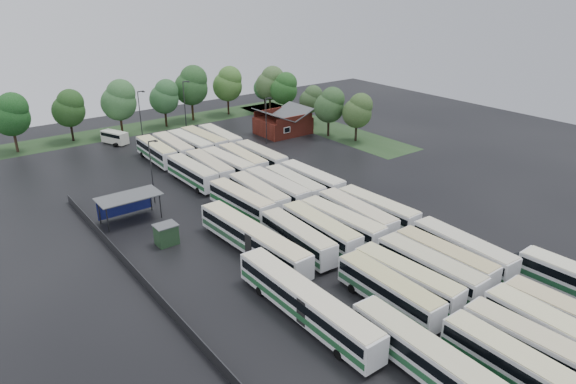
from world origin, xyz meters
TOP-DOWN VIEW (x-y plane):
  - ground at (0.00, 0.00)m, footprint 160.00×160.00m
  - brick_building at (24.00, 42.77)m, footprint 10.07×8.60m
  - wash_shed at (-17.20, 22.02)m, footprint 8.20×4.20m
  - utility_hut at (-16.20, 12.60)m, footprint 2.70×2.20m
  - grass_strip_north at (2.00, 64.80)m, footprint 80.00×10.00m
  - grass_strip_east at (34.00, 42.80)m, footprint 10.00×50.00m
  - west_fence at (-22.20, 8.00)m, footprint 0.10×50.00m
  - bus_r0c0 at (-4.24, -25.91)m, footprint 2.60×12.07m
  - bus_r0c1 at (-1.00, -25.92)m, footprint 3.13×12.33m
  - bus_r0c2 at (2.04, -26.10)m, footprint 3.01×12.74m
  - bus_r0c3 at (5.20, -25.91)m, footprint 3.05×12.24m
  - bus_r1c0 at (-4.29, -12.72)m, footprint 2.84×12.22m
  - bus_r1c1 at (-1.35, -12.44)m, footprint 3.22×12.35m
  - bus_r1c2 at (2.13, -12.55)m, footprint 2.83×12.49m
  - bus_r1c3 at (5.10, -12.19)m, footprint 2.75×12.14m
  - bus_r1c4 at (8.33, -12.27)m, footprint 3.17×12.66m
  - bus_r2c0 at (-4.59, 1.41)m, footprint 3.09×12.20m
  - bus_r2c1 at (-1.24, 1.19)m, footprint 3.02×12.58m
  - bus_r2c2 at (1.95, 0.90)m, footprint 3.28×12.75m
  - bus_r2c3 at (5.18, 1.54)m, footprint 3.15×12.74m
  - bus_r2c4 at (8.57, 1.16)m, footprint 3.16×12.45m
  - bus_r3c0 at (-4.20, 14.49)m, footprint 3.17×12.33m
  - bus_r3c1 at (-1.05, 14.92)m, footprint 3.10×12.51m
  - bus_r3c2 at (2.13, 14.90)m, footprint 2.79×12.73m
  - bus_r3c3 at (5.13, 14.63)m, footprint 2.89×12.13m
  - bus_r3c4 at (8.50, 14.67)m, footprint 2.85×12.37m
  - bus_r4c0 at (-4.42, 28.53)m, footprint 2.80×12.34m
  - bus_r4c1 at (-1.26, 28.66)m, footprint 3.12×12.53m
  - bus_r4c2 at (1.87, 28.22)m, footprint 3.05×12.48m
  - bus_r4c3 at (5.03, 28.57)m, footprint 3.11×12.36m
  - bus_r4c4 at (8.44, 28.23)m, footprint 2.64×12.36m
  - bus_r5c0 at (-4.50, 41.89)m, footprint 2.94×12.47m
  - bus_r5c1 at (-1.29, 41.81)m, footprint 3.09×12.67m
  - bus_r5c2 at (1.98, 41.70)m, footprint 3.08×12.72m
  - bus_r5c3 at (5.05, 42.15)m, footprint 3.14×12.81m
  - bus_r5c4 at (8.30, 41.76)m, footprint 3.05×12.64m
  - artic_bus_west_a at (-9.15, -22.93)m, footprint 3.07×18.41m
  - artic_bus_west_b at (-9.05, 4.25)m, footprint 3.45×18.82m
  - artic_bus_west_c at (-12.16, -9.45)m, footprint 2.67×18.73m
  - minibus at (-6.61, 56.96)m, footprint 4.03×6.04m
  - tree_north_0 at (-22.87, 62.85)m, footprint 6.77×6.77m
  - tree_north_1 at (-12.48, 63.80)m, footprint 6.27×6.27m
  - tree_north_2 at (-3.26, 61.30)m, footprint 7.03×7.03m
  - tree_north_3 at (7.02, 62.44)m, footprint 6.25×6.25m
  - tree_north_4 at (14.26, 63.81)m, footprint 7.51×7.51m
  - tree_north_5 at (23.48, 63.51)m, footprint 6.88×6.88m
  - tree_north_6 at (33.06, 61.96)m, footprint 5.53×5.52m
  - tree_east_0 at (32.64, 29.62)m, footprint 5.80×5.80m
  - tree_east_1 at (30.53, 35.55)m, footprint 6.11×6.11m
  - tree_east_2 at (34.06, 45.66)m, footprint 5.11×5.11m
  - tree_east_3 at (32.81, 53.99)m, footprint 6.25×6.25m
  - tree_east_4 at (32.27, 58.73)m, footprint 6.76×6.76m
  - lamp_post_ne at (17.19, 38.90)m, footprint 1.40×0.27m
  - lamp_post_nw at (-12.13, 25.26)m, footprint 1.44×0.28m
  - lamp_post_back_w at (-1.62, 54.93)m, footprint 1.55×0.30m
  - lamp_post_back_e at (8.50, 55.95)m, footprint 1.64×0.32m
  - puddle_0 at (-1.15, -22.81)m, footprint 6.18×6.18m
  - puddle_1 at (10.64, -21.17)m, footprint 3.06×3.06m
  - puddle_2 at (-7.11, 4.84)m, footprint 5.08×5.08m
  - puddle_3 at (5.05, -0.57)m, footprint 3.09×3.09m
  - puddle_4 at (15.53, -16.03)m, footprint 3.04×3.04m

SIDE VIEW (x-z plane):
  - ground at x=0.00m, z-range 0.00..0.00m
  - puddle_0 at x=-1.15m, z-range 0.00..0.01m
  - puddle_1 at x=10.64m, z-range 0.00..0.01m
  - puddle_2 at x=-7.11m, z-range 0.00..0.01m
  - puddle_3 at x=5.05m, z-range 0.00..0.01m
  - puddle_4 at x=15.53m, z-range 0.00..0.01m
  - grass_strip_north at x=2.00m, z-range 0.00..0.01m
  - grass_strip_east at x=34.00m, z-range 0.00..0.01m
  - west_fence at x=-22.20m, z-range 0.00..1.20m
  - utility_hut at x=-16.20m, z-range 0.01..2.63m
  - minibus at x=-6.61m, z-range 0.14..2.61m
  - bus_r0c0 at x=-4.24m, z-range 0.17..3.52m
  - bus_r3c3 at x=5.13m, z-range 0.17..3.53m
  - bus_r2c0 at x=-4.59m, z-range 0.17..3.54m
  - bus_r1c3 at x=5.10m, z-range 0.17..3.54m
  - bus_r0c3 at x=5.20m, z-range 0.17..3.55m
  - bus_r1c0 at x=-4.29m, z-range 0.17..3.56m
  - brick_building at x=24.00m, z-range -0.83..4.56m
  - bus_r3c0 at x=-4.20m, z-range 0.17..3.57m
  - bus_r0c1 at x=-1.00m, z-range 0.17..3.57m
  - bus_r1c1 at x=-1.35m, z-range 0.17..3.58m
  - bus_r4c3 at x=5.03m, z-range 0.17..3.58m
  - bus_r4c0 at x=-4.42m, z-range 0.17..3.60m
  - bus_r3c4 at x=8.50m, z-range 0.17..3.60m
  - artic_bus_west_a at x=-9.15m, z-range 0.19..3.59m
  - bus_r2c4 at x=8.57m, z-range 0.17..3.61m
  - bus_r4c4 at x=8.44m, z-range 0.17..3.61m
  - bus_r4c2 at x=1.87m, z-range 0.17..3.62m
  - bus_r5c0 at x=-4.50m, z-range 0.17..3.63m
  - bus_r3c1 at x=-1.05m, z-range 0.17..3.63m
  - bus_r4c1 at x=-1.26m, z-range 0.17..3.63m
  - bus_r1c2 at x=2.13m, z-range 0.17..3.64m
  - bus_r2c1 at x=-1.24m, z-range 0.17..3.66m
  - bus_r5c4 at x=8.30m, z-range 0.17..3.67m
  - bus_r1c4 at x=8.33m, z-range 0.17..3.67m
  - artic_bus_west_c at x=-12.16m, z-range 0.19..3.66m
  - bus_r5c1 at x=-1.29m, z-range 0.18..3.68m
  - artic_bus_west_b at x=-9.05m, z-range 0.19..3.67m
  - bus_r2c2 at x=1.95m, z-range 0.18..3.69m
  - bus_r5c2 at x=1.98m, z-range 0.18..3.69m
  - bus_r2c3 at x=5.18m, z-range 0.18..3.70m
  - bus_r0c2 at x=2.04m, z-range 0.18..3.71m
  - bus_r3c2 at x=2.13m, z-range 0.18..3.71m
  - bus_r5c3 at x=5.05m, z-range 0.18..3.72m
  - wash_shed at x=-17.20m, z-range 1.20..4.78m
  - lamp_post_ne at x=17.19m, z-range 0.73..9.81m
  - lamp_post_nw at x=-12.13m, z-range 0.75..10.08m
  - tree_east_2 at x=34.06m, z-range 1.21..9.68m
  - lamp_post_back_w at x=-1.62m, z-range 0.81..10.88m
  - tree_north_6 at x=33.06m, z-range 1.31..10.45m
  - tree_east_0 at x=32.64m, z-range 1.37..10.98m
  - lamp_post_back_e at x=8.50m, z-range 0.86..11.53m
  - tree_east_1 at x=30.53m, z-range 1.45..11.56m
  - tree_east_3 at x=32.81m, z-range 1.48..11.83m
  - tree_north_3 at x=7.02m, z-range 1.48..11.83m
  - tree_north_1 at x=-12.48m, z-range 1.49..11.87m
  - tree_east_4 at x=32.27m, z-range 1.60..12.80m
  - tree_north_0 at x=-22.87m, z-range 1.61..12.83m
  - tree_north_5 at x=23.48m, z-range 1.63..13.03m
  - tree_north_2 at x=-3.26m, z-range 1.67..13.31m
  - tree_north_4 at x=14.26m, z-range 1.78..14.23m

